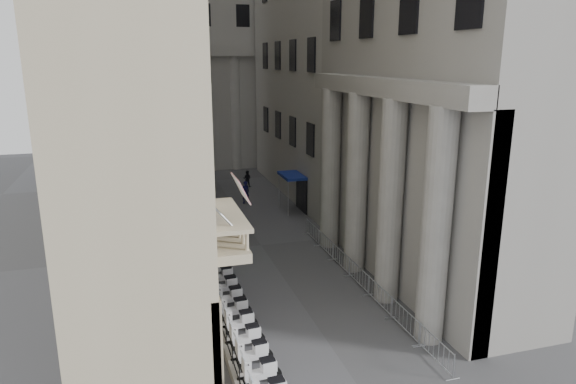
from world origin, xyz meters
The scene contains 28 objects.
far_building centered at (0.00, 48.00, 15.00)m, with size 22.00×10.00×30.00m, color #A4A19B.
iron_fence centered at (-4.30, 18.00, 0.00)m, with size 0.30×28.00×1.40m, color black, non-canonical shape.
blue_awning centered at (4.15, 26.00, 0.00)m, with size 1.60×3.00×3.00m, color navy, non-canonical shape.
scooter_1 centered at (-3.47, 4.92, 0.00)m, with size 0.56×1.40×1.50m, color white, non-canonical shape.
scooter_2 centered at (-3.47, 6.21, 0.00)m, with size 0.56×1.40×1.50m, color white, non-canonical shape.
scooter_3 centered at (-3.47, 7.49, 0.00)m, with size 0.56×1.40×1.50m, color white, non-canonical shape.
scooter_4 centered at (-3.47, 8.78, 0.00)m, with size 0.56×1.40×1.50m, color white, non-canonical shape.
scooter_5 centered at (-3.47, 10.07, 0.00)m, with size 0.56×1.40×1.50m, color white, non-canonical shape.
scooter_6 centered at (-3.47, 11.36, 0.00)m, with size 0.56×1.40×1.50m, color white, non-canonical shape.
scooter_7 centered at (-3.47, 12.65, 0.00)m, with size 0.56×1.40×1.50m, color white, non-canonical shape.
scooter_8 centered at (-3.47, 13.94, 0.00)m, with size 0.56×1.40×1.50m, color white, non-canonical shape.
scooter_9 centered at (-3.47, 15.23, 0.00)m, with size 0.56×1.40×1.50m, color white, non-canonical shape.
scooter_10 centered at (-3.47, 16.52, 0.00)m, with size 0.56×1.40×1.50m, color white, non-canonical shape.
scooter_11 centered at (-3.47, 17.81, 0.00)m, with size 0.56×1.40×1.50m, color white, non-canonical shape.
scooter_12 centered at (-3.47, 19.10, 0.00)m, with size 0.56×1.40×1.50m, color white, non-canonical shape.
barrier_0 centered at (3.57, 4.31, 0.00)m, with size 0.60×2.40×1.10m, color #B2B5BB, non-canonical shape.
barrier_1 centered at (3.57, 6.81, 0.00)m, with size 0.60×2.40×1.10m, color #B2B5BB, non-canonical shape.
barrier_2 centered at (3.57, 9.31, 0.00)m, with size 0.60×2.40×1.10m, color #B2B5BB, non-canonical shape.
barrier_3 centered at (3.57, 11.81, 0.00)m, with size 0.60×2.40×1.10m, color #B2B5BB, non-canonical shape.
barrier_4 centered at (3.57, 14.31, 0.00)m, with size 0.60×2.40×1.10m, color #B2B5BB, non-canonical shape.
barrier_5 centered at (3.57, 16.81, 0.00)m, with size 0.60×2.40×1.10m, color #B2B5BB, non-canonical shape.
barrier_6 centered at (3.57, 19.31, 0.00)m, with size 0.60×2.40×1.10m, color #B2B5BB, non-canonical shape.
security_tent centered at (-3.60, 22.02, 2.49)m, with size 3.66×3.66×2.98m.
street_lamp centered at (-3.92, 26.88, 4.50)m, with size 2.47×0.52×7.60m.
info_kiosk centered at (-4.19, 16.70, 0.96)m, with size 0.37×0.92×1.90m.
pedestrian_a centered at (1.09, 29.34, 0.95)m, with size 0.69×0.46×1.90m, color #0F0E39.
pedestrian_b centered at (2.40, 34.84, 0.79)m, with size 0.77×0.60×1.58m, color black.
pedestrian_c centered at (-0.92, 35.58, 0.94)m, with size 0.92×0.60×1.88m, color black.
Camera 1 is at (-7.16, -11.38, 11.75)m, focal length 32.00 mm.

